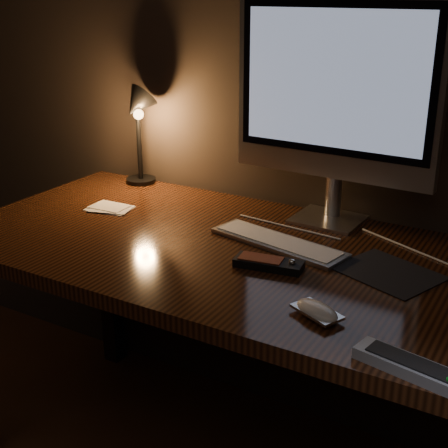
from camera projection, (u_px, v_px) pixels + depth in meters
The scene contains 10 objects.
desk at pixel (257, 284), 1.70m from camera, with size 1.60×0.75×0.75m.
monitor at pixel (335, 95), 1.66m from camera, with size 0.58×0.17×0.61m.
keyboard at pixel (278, 242), 1.62m from camera, with size 0.38×0.11×0.01m, color silver.
mousepad at pixel (388, 273), 1.46m from camera, with size 0.22×0.18×0.00m, color black.
mouse at pixel (317, 312), 1.27m from camera, with size 0.11×0.06×0.02m, color white.
media_remote at pixel (269, 263), 1.49m from camera, with size 0.17×0.09×0.03m.
tv_remote at pixel (415, 368), 1.08m from camera, with size 0.22×0.10×0.03m.
papers at pixel (110, 208), 1.88m from camera, with size 0.13×0.09×0.01m, color white.
desk_lamp at pixel (138, 118), 2.02m from camera, with size 0.16×0.17×0.34m.
cable at pixel (343, 238), 1.66m from camera, with size 0.01×0.01×0.62m, color white.
Camera 1 is at (0.69, 0.56, 1.38)m, focal length 50.00 mm.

